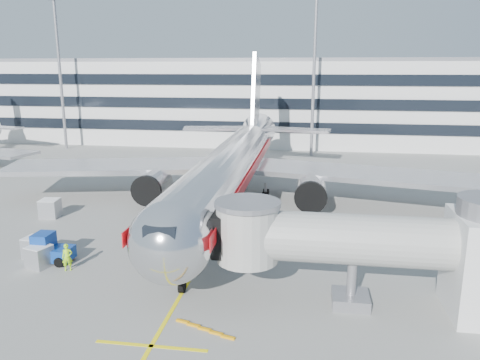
# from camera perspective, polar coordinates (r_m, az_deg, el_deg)

# --- Properties ---
(ground) EXTENTS (180.00, 180.00, 0.00)m
(ground) POSITION_cam_1_polar(r_m,az_deg,el_deg) (38.04, -3.81, -8.07)
(ground) COLOR gray
(ground) RESTS_ON ground
(lead_in_line) EXTENTS (0.25, 70.00, 0.01)m
(lead_in_line) POSITION_cam_1_polar(r_m,az_deg,el_deg) (47.30, -1.23, -3.66)
(lead_in_line) COLOR #FFE80D
(lead_in_line) RESTS_ON ground
(stop_bar) EXTENTS (6.00, 0.25, 0.01)m
(stop_bar) POSITION_cam_1_polar(r_m,az_deg,el_deg) (26.01, -10.78, -19.26)
(stop_bar) COLOR #FFE80D
(stop_bar) RESTS_ON ground
(main_jet) EXTENTS (50.95, 48.70, 16.06)m
(main_jet) POSITION_cam_1_polar(r_m,az_deg,el_deg) (47.88, -0.90, 1.78)
(main_jet) COLOR silver
(main_jet) RESTS_ON ground
(jet_bridge) EXTENTS (17.80, 4.50, 7.00)m
(jet_bridge) POSITION_cam_1_polar(r_m,az_deg,el_deg) (28.72, 17.05, -7.71)
(jet_bridge) COLOR silver
(jet_bridge) RESTS_ON ground
(terminal) EXTENTS (150.00, 24.25, 15.60)m
(terminal) POSITION_cam_1_polar(r_m,az_deg,el_deg) (92.99, 3.85, 9.70)
(terminal) COLOR silver
(terminal) RESTS_ON ground
(light_mast_west) EXTENTS (2.40, 1.20, 25.45)m
(light_mast_west) POSITION_cam_1_polar(r_m,az_deg,el_deg) (87.65, -21.19, 13.24)
(light_mast_west) COLOR gray
(light_mast_west) RESTS_ON ground
(light_mast_centre) EXTENTS (2.40, 1.20, 25.45)m
(light_mast_centre) POSITION_cam_1_polar(r_m,az_deg,el_deg) (76.52, 9.05, 14.05)
(light_mast_centre) COLOR gray
(light_mast_centre) RESTS_ON ground
(belt_loader) EXTENTS (4.98, 2.86, 2.32)m
(belt_loader) POSITION_cam_1_polar(r_m,az_deg,el_deg) (41.72, -8.27, -5.24)
(belt_loader) COLOR orange
(belt_loader) RESTS_ON ground
(baggage_tug) EXTENTS (2.93, 1.89, 2.19)m
(baggage_tug) POSITION_cam_1_polar(r_m,az_deg,el_deg) (37.52, -22.17, -7.85)
(baggage_tug) COLOR navy
(baggage_tug) RESTS_ON ground
(cargo_container_left) EXTENTS (1.57, 1.57, 1.53)m
(cargo_container_left) POSITION_cam_1_polar(r_m,az_deg,el_deg) (39.03, -23.74, -7.46)
(cargo_container_left) COLOR #A6A8AD
(cargo_container_left) RESTS_ON ground
(cargo_container_right) EXTENTS (1.80, 1.80, 1.76)m
(cargo_container_right) POSITION_cam_1_polar(r_m,az_deg,el_deg) (48.39, -22.15, -3.21)
(cargo_container_right) COLOR #A6A8AD
(cargo_container_right) RESTS_ON ground
(cargo_container_front) EXTENTS (1.84, 1.84, 1.57)m
(cargo_container_front) POSITION_cam_1_polar(r_m,az_deg,el_deg) (36.97, -23.27, -8.55)
(cargo_container_front) COLOR #A6A8AD
(cargo_container_front) RESTS_ON ground
(ramp_worker) EXTENTS (0.85, 0.74, 1.97)m
(ramp_worker) POSITION_cam_1_polar(r_m,az_deg,el_deg) (35.53, -20.31, -8.83)
(ramp_worker) COLOR #9EE718
(ramp_worker) RESTS_ON ground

